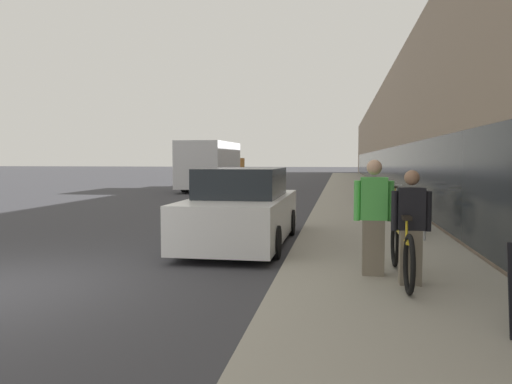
{
  "coord_description": "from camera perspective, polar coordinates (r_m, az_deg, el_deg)",
  "views": [
    {
      "loc": [
        4.81,
        -5.82,
        1.78
      ],
      "look_at": [
        1.81,
        11.92,
        0.59
      ],
      "focal_mm": 35.0,
      "sensor_mm": 36.0,
      "label": 1
    }
  ],
  "objects": [
    {
      "name": "storefront_facade",
      "position": [
        35.62,
        21.66,
        5.66
      ],
      "size": [
        10.01,
        70.0,
        6.26
      ],
      "color": "gray",
      "rests_on": "ground"
    },
    {
      "name": "bike_rack_hoop",
      "position": [
        11.07,
        18.51,
        -2.42
      ],
      "size": [
        0.05,
        0.6,
        0.84
      ],
      "color": "gray",
      "rests_on": "sidewalk_slab"
    },
    {
      "name": "person_rider",
      "position": [
        6.94,
        17.29,
        -3.88
      ],
      "size": [
        0.52,
        0.2,
        1.53
      ],
      "color": "#756B5B",
      "rests_on": "sidewalk_slab"
    },
    {
      "name": "cruiser_bike_middle",
      "position": [
        14.68,
        15.47,
        -1.37
      ],
      "size": [
        0.52,
        1.69,
        0.93
      ],
      "color": "black",
      "rests_on": "sidewalk_slab"
    },
    {
      "name": "cruiser_bike_farthest",
      "position": [
        16.96,
        15.0,
        -0.7
      ],
      "size": [
        0.52,
        1.82,
        0.92
      ],
      "color": "black",
      "rests_on": "sidewalk_slab"
    },
    {
      "name": "parked_sedan_curbside",
      "position": [
        10.4,
        -1.55,
        -2.03
      ],
      "size": [
        1.91,
        4.72,
        1.59
      ],
      "color": "white",
      "rests_on": "ground"
    },
    {
      "name": "cruiser_bike_nearest",
      "position": [
        12.63,
        18.1,
        -2.25
      ],
      "size": [
        0.52,
        1.82,
        0.92
      ],
      "color": "black",
      "rests_on": "sidewalk_slab"
    },
    {
      "name": "person_bystander",
      "position": [
        7.37,
        13.29,
        -2.83
      ],
      "size": [
        0.56,
        0.22,
        1.66
      ],
      "color": "#756B5B",
      "rests_on": "sidewalk_slab"
    },
    {
      "name": "moving_truck",
      "position": [
        28.59,
        -5.0,
        2.97
      ],
      "size": [
        2.44,
        7.54,
        2.73
      ],
      "color": "orange",
      "rests_on": "ground"
    },
    {
      "name": "tandem_bicycle",
      "position": [
        7.26,
        16.27,
        -6.45
      ],
      "size": [
        0.52,
        2.37,
        0.95
      ],
      "color": "black",
      "rests_on": "sidewalk_slab"
    },
    {
      "name": "sidewalk_slab",
      "position": [
        26.89,
        11.13,
        0.02
      ],
      "size": [
        3.24,
        70.0,
        0.11
      ],
      "color": "gray",
      "rests_on": "ground"
    }
  ]
}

